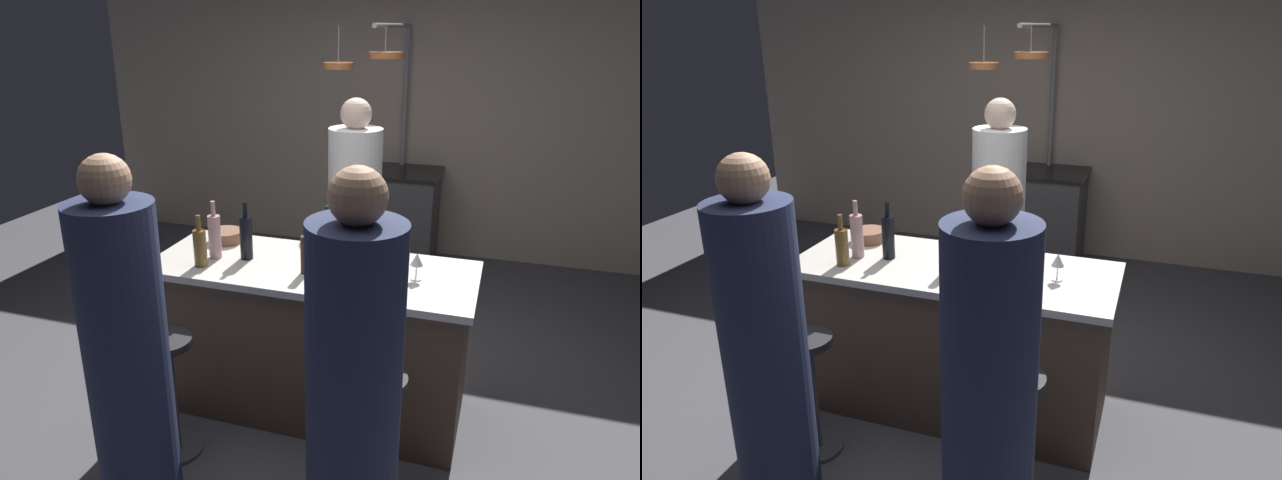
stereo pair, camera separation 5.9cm
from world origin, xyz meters
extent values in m
plane|color=#4C4C51|center=(0.00, 0.00, 0.00)|extent=(9.00, 9.00, 0.00)
cube|color=#BCAD99|center=(0.00, 2.85, 1.30)|extent=(6.40, 0.16, 2.60)
cube|color=brown|center=(0.00, 0.00, 0.43)|extent=(1.72, 0.66, 0.86)
cube|color=beige|center=(0.00, 0.00, 0.88)|extent=(1.80, 0.72, 0.04)
cube|color=#47474C|center=(0.00, 2.45, 0.43)|extent=(0.76, 0.60, 0.86)
cube|color=black|center=(0.00, 2.45, 0.88)|extent=(0.80, 0.64, 0.03)
cylinder|color=white|center=(0.00, 0.91, 0.76)|extent=(0.36, 0.36, 1.52)
sphere|color=beige|center=(0.00, 0.91, 1.61)|extent=(0.21, 0.21, 0.21)
cylinder|color=#4C4C51|center=(0.53, -0.62, 0.33)|extent=(0.06, 0.06, 0.62)
cylinder|color=black|center=(0.53, -0.62, 0.66)|extent=(0.26, 0.26, 0.04)
cylinder|color=#262D4C|center=(0.51, -1.01, 0.76)|extent=(0.36, 0.36, 1.52)
sphere|color=tan|center=(0.51, -1.01, 1.62)|extent=(0.21, 0.21, 0.21)
cylinder|color=#4C4C51|center=(-0.56, -0.62, 0.01)|extent=(0.28, 0.28, 0.02)
cylinder|color=#4C4C51|center=(-0.56, -0.62, 0.33)|extent=(0.06, 0.06, 0.62)
cylinder|color=black|center=(-0.56, -0.62, 0.66)|extent=(0.26, 0.26, 0.04)
cylinder|color=#262D4C|center=(-0.49, -1.01, 0.75)|extent=(0.36, 0.36, 1.50)
sphere|color=tan|center=(-0.49, -1.01, 1.59)|extent=(0.20, 0.20, 0.20)
cylinder|color=gray|center=(0.00, 2.70, 1.07)|extent=(0.04, 0.04, 2.15)
cylinder|color=gray|center=(0.00, 2.03, 2.15)|extent=(0.04, 1.35, 0.04)
cylinder|color=#B26638|center=(-0.30, 1.51, 1.87)|extent=(0.22, 0.22, 0.04)
cylinder|color=gray|center=(-0.30, 1.50, 2.01)|extent=(0.01, 0.01, 0.28)
cylinder|color=#B26638|center=(0.05, 1.54, 1.95)|extent=(0.25, 0.25, 0.04)
cylinder|color=gray|center=(0.05, 1.50, 2.05)|extent=(0.01, 0.01, 0.20)
cylinder|color=brown|center=(-1.74, 0.73, 0.08)|extent=(0.24, 0.24, 0.16)
sphere|color=#2D6633|center=(-1.74, 0.73, 0.34)|extent=(0.36, 0.36, 0.36)
cylinder|color=#382319|center=(0.00, -0.11, 1.01)|extent=(0.05, 0.05, 0.21)
cylinder|color=brown|center=(-0.58, -0.19, 1.00)|extent=(0.07, 0.07, 0.21)
cylinder|color=brown|center=(-0.58, -0.19, 1.15)|extent=(0.03, 0.03, 0.08)
cylinder|color=#B78C8E|center=(-0.56, -0.05, 1.02)|extent=(0.07, 0.07, 0.25)
cylinder|color=#B78C8E|center=(-0.56, -0.05, 1.19)|extent=(0.03, 0.03, 0.08)
cylinder|color=black|center=(-0.39, -0.01, 1.02)|extent=(0.07, 0.07, 0.25)
cylinder|color=black|center=(-0.39, -0.01, 1.19)|extent=(0.03, 0.03, 0.08)
cylinder|color=#143319|center=(0.06, 0.08, 1.02)|extent=(0.07, 0.07, 0.24)
cylinder|color=#143319|center=(0.06, 0.08, 1.18)|extent=(0.03, 0.03, 0.08)
cylinder|color=silver|center=(0.42, 0.16, 0.90)|extent=(0.06, 0.06, 0.01)
cylinder|color=silver|center=(0.42, 0.16, 0.94)|extent=(0.01, 0.01, 0.07)
cone|color=silver|center=(0.42, 0.16, 1.01)|extent=(0.07, 0.07, 0.06)
cylinder|color=silver|center=(0.58, -0.01, 0.90)|extent=(0.06, 0.06, 0.01)
cylinder|color=silver|center=(0.58, -0.01, 0.94)|extent=(0.01, 0.01, 0.07)
cone|color=silver|center=(0.58, -0.01, 1.01)|extent=(0.07, 0.07, 0.06)
cylinder|color=silver|center=(0.40, 0.00, 0.90)|extent=(0.06, 0.06, 0.01)
cylinder|color=silver|center=(0.40, 0.00, 0.94)|extent=(0.01, 0.01, 0.07)
cone|color=silver|center=(0.40, 0.00, 1.01)|extent=(0.07, 0.07, 0.06)
cylinder|color=brown|center=(-0.63, 0.21, 0.94)|extent=(0.21, 0.21, 0.07)
cylinder|color=silver|center=(0.27, -0.19, 0.94)|extent=(0.17, 0.17, 0.07)
camera|label=1|loc=(0.98, -2.84, 2.15)|focal=33.04mm
camera|label=2|loc=(1.03, -2.82, 2.15)|focal=33.04mm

